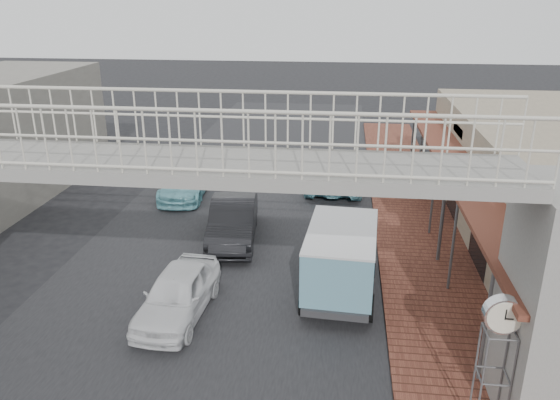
% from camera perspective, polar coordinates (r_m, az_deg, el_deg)
% --- Properties ---
extents(ground, '(120.00, 120.00, 0.00)m').
position_cam_1_polar(ground, '(16.09, -7.58, -9.73)').
color(ground, black).
rests_on(ground, ground).
extents(road_strip, '(10.00, 60.00, 0.01)m').
position_cam_1_polar(road_strip, '(16.09, -7.58, -9.71)').
color(road_strip, black).
rests_on(road_strip, ground).
extents(sidewalk, '(3.00, 40.00, 0.10)m').
position_cam_1_polar(sidewalk, '(18.48, 14.88, -5.90)').
color(sidewalk, brown).
rests_on(sidewalk, ground).
extents(footbridge, '(16.40, 2.40, 6.34)m').
position_cam_1_polar(footbridge, '(11.24, -13.27, -5.79)').
color(footbridge, gray).
rests_on(footbridge, ground).
extents(white_hatchback, '(1.76, 3.87, 1.29)m').
position_cam_1_polar(white_hatchback, '(14.96, -10.63, -9.57)').
color(white_hatchback, white).
rests_on(white_hatchback, ground).
extents(dark_sedan, '(2.03, 4.53, 1.44)m').
position_cam_1_polar(dark_sedan, '(19.08, -4.93, -2.17)').
color(dark_sedan, black).
rests_on(dark_sedan, ground).
extents(angkot_curb, '(2.53, 5.30, 1.46)m').
position_cam_1_polar(angkot_curb, '(24.68, 5.81, 3.14)').
color(angkot_curb, '#72B8C6').
rests_on(angkot_curb, ground).
extents(angkot_far, '(2.02, 4.42, 1.25)m').
position_cam_1_polar(angkot_far, '(23.73, -9.78, 1.96)').
color(angkot_far, '#71BAC5').
rests_on(angkot_far, ground).
extents(angkot_van, '(2.18, 4.33, 2.07)m').
position_cam_1_polar(angkot_van, '(15.56, 6.48, -5.30)').
color(angkot_van, black).
rests_on(angkot_van, ground).
extents(motorcycle_near, '(1.81, 1.25, 0.90)m').
position_cam_1_polar(motorcycle_near, '(23.62, 13.23, 1.42)').
color(motorcycle_near, black).
rests_on(motorcycle_near, sidewalk).
extents(motorcycle_far, '(1.70, 0.89, 0.98)m').
position_cam_1_polar(motorcycle_far, '(25.74, 10.09, 3.34)').
color(motorcycle_far, black).
rests_on(motorcycle_far, sidewalk).
extents(street_clock, '(0.71, 0.57, 2.92)m').
position_cam_1_polar(street_clock, '(10.92, 22.18, -11.63)').
color(street_clock, '#59595B').
rests_on(street_clock, sidewalk).
extents(arrow_sign, '(2.02, 1.36, 3.35)m').
position_cam_1_polar(arrow_sign, '(17.25, 19.65, 1.57)').
color(arrow_sign, '#59595B').
rests_on(arrow_sign, sidewalk).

